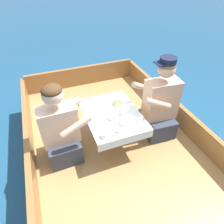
% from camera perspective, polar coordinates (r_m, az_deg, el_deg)
% --- Properties ---
extents(ground_plane, '(60.00, 60.00, 0.00)m').
position_cam_1_polar(ground_plane, '(2.98, -0.80, -11.13)').
color(ground_plane, navy).
extents(boat_deck, '(2.05, 2.93, 0.35)m').
position_cam_1_polar(boat_deck, '(2.85, -0.83, -8.79)').
color(boat_deck, '#A87F4C').
rests_on(boat_deck, ground_plane).
extents(gunwale_port, '(0.06, 2.93, 0.30)m').
position_cam_1_polar(gunwale_port, '(2.55, -22.57, -8.95)').
color(gunwale_port, '#936033').
rests_on(gunwale_port, boat_deck).
extents(gunwale_starboard, '(0.06, 2.93, 0.30)m').
position_cam_1_polar(gunwale_starboard, '(3.03, 17.02, 0.84)').
color(gunwale_starboard, '#936033').
rests_on(gunwale_starboard, boat_deck).
extents(bow_coaming, '(1.93, 0.06, 0.35)m').
position_cam_1_polar(bow_coaming, '(3.75, -8.69, 10.17)').
color(bow_coaming, '#936033').
rests_on(bow_coaming, boat_deck).
extents(cockpit_table, '(0.63, 0.84, 0.44)m').
position_cam_1_polar(cockpit_table, '(2.38, -0.00, -1.24)').
color(cockpit_table, '#B2B2B7').
rests_on(cockpit_table, boat_deck).
extents(person_port, '(0.53, 0.45, 0.96)m').
position_cam_1_polar(person_port, '(2.27, -14.47, -5.06)').
color(person_port, '#333847').
rests_on(person_port, boat_deck).
extents(person_starboard, '(0.54, 0.47, 1.06)m').
position_cam_1_polar(person_starboard, '(2.56, 13.44, 1.72)').
color(person_starboard, '#333847').
rests_on(person_starboard, boat_deck).
extents(plate_sandwich, '(0.21, 0.21, 0.01)m').
position_cam_1_polar(plate_sandwich, '(2.49, 1.47, 2.12)').
color(plate_sandwich, white).
rests_on(plate_sandwich, cockpit_table).
extents(plate_bread, '(0.21, 0.21, 0.01)m').
position_cam_1_polar(plate_bread, '(2.50, -3.80, 2.32)').
color(plate_bread, white).
rests_on(plate_bread, cockpit_table).
extents(sandwich, '(0.12, 0.10, 0.05)m').
position_cam_1_polar(sandwich, '(2.47, 1.48, 2.64)').
color(sandwich, '#E0BC7F').
rests_on(sandwich, plate_sandwich).
extents(bowl_port_near, '(0.13, 0.13, 0.04)m').
position_cam_1_polar(bowl_port_near, '(2.30, -3.31, -0.86)').
color(bowl_port_near, white).
rests_on(bowl_port_near, cockpit_table).
extents(bowl_starboard_near, '(0.15, 0.15, 0.04)m').
position_cam_1_polar(bowl_starboard_near, '(2.21, 4.15, -2.73)').
color(bowl_starboard_near, white).
rests_on(bowl_starboard_near, cockpit_table).
extents(coffee_cup_port, '(0.10, 0.08, 0.06)m').
position_cam_1_polar(coffee_cup_port, '(2.32, 3.39, 0.02)').
color(coffee_cup_port, white).
rests_on(coffee_cup_port, cockpit_table).
extents(coffee_cup_starboard, '(0.11, 0.08, 0.06)m').
position_cam_1_polar(coffee_cup_starboard, '(2.04, -2.23, -6.48)').
color(coffee_cup_starboard, white).
rests_on(coffee_cup_starboard, cockpit_table).
extents(coffee_cup_center, '(0.09, 0.07, 0.06)m').
position_cam_1_polar(coffee_cup_center, '(2.24, 7.73, -2.02)').
color(coffee_cup_center, white).
rests_on(coffee_cup_center, cockpit_table).
extents(tin_can, '(0.07, 0.07, 0.05)m').
position_cam_1_polar(tin_can, '(2.26, -0.11, -1.43)').
color(tin_can, silver).
rests_on(tin_can, cockpit_table).
extents(utensil_spoon_starboard, '(0.12, 0.14, 0.01)m').
position_cam_1_polar(utensil_spoon_starboard, '(2.66, 2.14, 4.69)').
color(utensil_spoon_starboard, silver).
rests_on(utensil_spoon_starboard, cockpit_table).
extents(utensil_knife_port, '(0.14, 0.12, 0.00)m').
position_cam_1_polar(utensil_knife_port, '(2.34, -0.16, -0.53)').
color(utensil_knife_port, silver).
rests_on(utensil_knife_port, cockpit_table).
extents(utensil_knife_starboard, '(0.02, 0.17, 0.00)m').
position_cam_1_polar(utensil_knife_starboard, '(2.10, 1.02, -6.05)').
color(utensil_knife_starboard, silver).
rests_on(utensil_knife_starboard, cockpit_table).
extents(utensil_fork_port, '(0.17, 0.02, 0.00)m').
position_cam_1_polar(utensil_fork_port, '(2.12, 2.79, -5.54)').
color(utensil_fork_port, silver).
rests_on(utensil_fork_port, cockpit_table).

